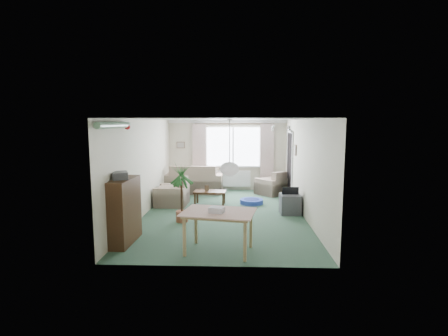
{
  "coord_description": "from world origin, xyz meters",
  "views": [
    {
      "loc": [
        0.34,
        -8.67,
        2.34
      ],
      "look_at": [
        0.0,
        0.3,
        1.15
      ],
      "focal_mm": 28.0,
      "sensor_mm": 36.0,
      "label": 1
    }
  ],
  "objects_px": {
    "armchair_corner": "(272,183)",
    "pet_bed": "(251,201)",
    "armchair_left": "(172,191)",
    "dining_table": "(219,232)",
    "bookshelf": "(124,211)",
    "tv_cube": "(290,204)",
    "houseplant": "(182,193)",
    "sofa": "(194,179)",
    "coffee_table": "(210,198)"
  },
  "relations": [
    {
      "from": "dining_table",
      "to": "houseplant",
      "type": "bearing_deg",
      "value": 117.22
    },
    {
      "from": "sofa",
      "to": "houseplant",
      "type": "bearing_deg",
      "value": 92.74
    },
    {
      "from": "sofa",
      "to": "coffee_table",
      "type": "relative_size",
      "value": 2.09
    },
    {
      "from": "sofa",
      "to": "pet_bed",
      "type": "xyz_separation_m",
      "value": [
        1.84,
        -1.58,
        -0.4
      ]
    },
    {
      "from": "houseplant",
      "to": "pet_bed",
      "type": "xyz_separation_m",
      "value": [
        1.71,
        1.88,
        -0.63
      ]
    },
    {
      "from": "dining_table",
      "to": "pet_bed",
      "type": "xyz_separation_m",
      "value": [
        0.74,
        3.77,
        -0.3
      ]
    },
    {
      "from": "sofa",
      "to": "houseplant",
      "type": "xyz_separation_m",
      "value": [
        0.13,
        -3.47,
        0.23
      ]
    },
    {
      "from": "armchair_left",
      "to": "dining_table",
      "type": "relative_size",
      "value": 0.77
    },
    {
      "from": "coffee_table",
      "to": "dining_table",
      "type": "height_order",
      "value": "dining_table"
    },
    {
      "from": "coffee_table",
      "to": "houseplant",
      "type": "xyz_separation_m",
      "value": [
        -0.53,
        -1.72,
        0.5
      ]
    },
    {
      "from": "houseplant",
      "to": "dining_table",
      "type": "xyz_separation_m",
      "value": [
        0.97,
        -1.88,
        -0.33
      ]
    },
    {
      "from": "dining_table",
      "to": "tv_cube",
      "type": "bearing_deg",
      "value": 58.24
    },
    {
      "from": "sofa",
      "to": "coffee_table",
      "type": "height_order",
      "value": "sofa"
    },
    {
      "from": "armchair_left",
      "to": "houseplant",
      "type": "xyz_separation_m",
      "value": [
        0.55,
        -1.65,
        0.3
      ]
    },
    {
      "from": "tv_cube",
      "to": "pet_bed",
      "type": "bearing_deg",
      "value": 131.15
    },
    {
      "from": "sofa",
      "to": "bookshelf",
      "type": "distance_m",
      "value": 4.98
    },
    {
      "from": "sofa",
      "to": "tv_cube",
      "type": "bearing_deg",
      "value": 137.27
    },
    {
      "from": "bookshelf",
      "to": "houseplant",
      "type": "relative_size",
      "value": 0.9
    },
    {
      "from": "bookshelf",
      "to": "pet_bed",
      "type": "distance_m",
      "value": 4.27
    },
    {
      "from": "tv_cube",
      "to": "sofa",
      "type": "bearing_deg",
      "value": 135.74
    },
    {
      "from": "coffee_table",
      "to": "pet_bed",
      "type": "xyz_separation_m",
      "value": [
        1.18,
        0.17,
        -0.13
      ]
    },
    {
      "from": "coffee_table",
      "to": "pet_bed",
      "type": "bearing_deg",
      "value": 8.07
    },
    {
      "from": "bookshelf",
      "to": "houseplant",
      "type": "height_order",
      "value": "houseplant"
    },
    {
      "from": "armchair_left",
      "to": "dining_table",
      "type": "bearing_deg",
      "value": 26.0
    },
    {
      "from": "bookshelf",
      "to": "pet_bed",
      "type": "height_order",
      "value": "bookshelf"
    },
    {
      "from": "dining_table",
      "to": "pet_bed",
      "type": "bearing_deg",
      "value": 78.83
    },
    {
      "from": "bookshelf",
      "to": "pet_bed",
      "type": "xyz_separation_m",
      "value": [
        2.6,
        3.34,
        -0.57
      ]
    },
    {
      "from": "coffee_table",
      "to": "dining_table",
      "type": "bearing_deg",
      "value": -83.03
    },
    {
      "from": "coffee_table",
      "to": "bookshelf",
      "type": "distance_m",
      "value": 3.5
    },
    {
      "from": "dining_table",
      "to": "pet_bed",
      "type": "relative_size",
      "value": 1.77
    },
    {
      "from": "sofa",
      "to": "bookshelf",
      "type": "xyz_separation_m",
      "value": [
        -0.76,
        -4.92,
        0.17
      ]
    },
    {
      "from": "bookshelf",
      "to": "pet_bed",
      "type": "relative_size",
      "value": 1.91
    },
    {
      "from": "armchair_corner",
      "to": "pet_bed",
      "type": "bearing_deg",
      "value": 20.7
    },
    {
      "from": "coffee_table",
      "to": "tv_cube",
      "type": "bearing_deg",
      "value": -22.42
    },
    {
      "from": "armchair_left",
      "to": "pet_bed",
      "type": "bearing_deg",
      "value": 98.68
    },
    {
      "from": "houseplant",
      "to": "pet_bed",
      "type": "distance_m",
      "value": 2.62
    },
    {
      "from": "armchair_left",
      "to": "dining_table",
      "type": "height_order",
      "value": "armchair_left"
    },
    {
      "from": "houseplant",
      "to": "dining_table",
      "type": "bearing_deg",
      "value": -62.78
    },
    {
      "from": "coffee_table",
      "to": "bookshelf",
      "type": "relative_size",
      "value": 0.7
    },
    {
      "from": "dining_table",
      "to": "tv_cube",
      "type": "xyz_separation_m",
      "value": [
        1.69,
        2.72,
        -0.11
      ]
    },
    {
      "from": "sofa",
      "to": "houseplant",
      "type": "height_order",
      "value": "houseplant"
    },
    {
      "from": "armchair_corner",
      "to": "coffee_table",
      "type": "distance_m",
      "value": 2.46
    },
    {
      "from": "bookshelf",
      "to": "sofa",
      "type": "bearing_deg",
      "value": 83.61
    },
    {
      "from": "bookshelf",
      "to": "dining_table",
      "type": "bearing_deg",
      "value": -10.58
    },
    {
      "from": "dining_table",
      "to": "armchair_corner",
      "type": "bearing_deg",
      "value": 74.16
    },
    {
      "from": "armchair_corner",
      "to": "armchair_left",
      "type": "xyz_separation_m",
      "value": [
        -2.98,
        -1.61,
        0.02
      ]
    },
    {
      "from": "sofa",
      "to": "armchair_corner",
      "type": "height_order",
      "value": "sofa"
    },
    {
      "from": "houseplant",
      "to": "pet_bed",
      "type": "height_order",
      "value": "houseplant"
    },
    {
      "from": "houseplant",
      "to": "tv_cube",
      "type": "relative_size",
      "value": 2.52
    },
    {
      "from": "pet_bed",
      "to": "armchair_corner",
      "type": "bearing_deg",
      "value": 62.52
    }
  ]
}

